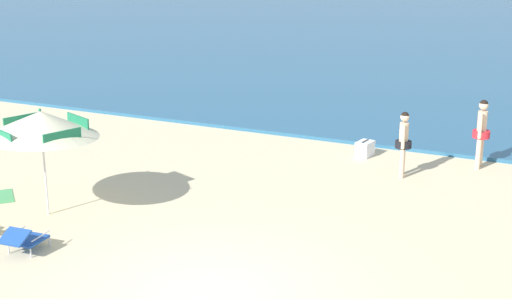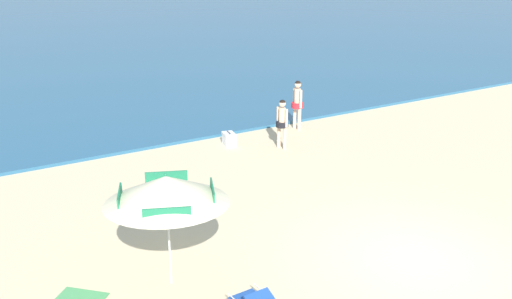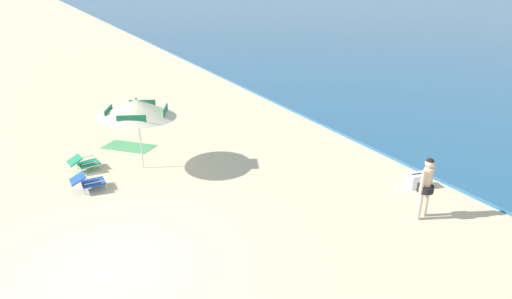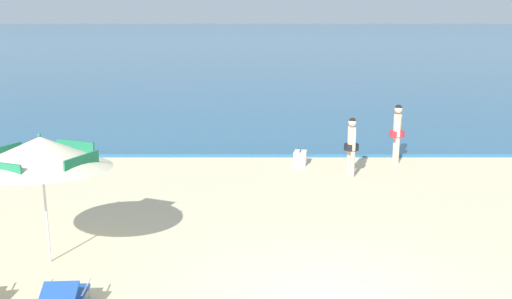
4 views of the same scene
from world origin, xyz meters
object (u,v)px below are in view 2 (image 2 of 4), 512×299
at_px(person_standing_beside, 282,121).
at_px(person_standing_near_shore, 297,101).
at_px(beach_umbrella_striped_main, 166,190).
at_px(cooler_box, 229,139).

bearing_deg(person_standing_beside, person_standing_near_shore, 42.45).
bearing_deg(beach_umbrella_striped_main, person_standing_beside, 41.71).
distance_m(beach_umbrella_striped_main, person_standing_near_shore, 10.39).
bearing_deg(beach_umbrella_striped_main, cooler_box, 53.79).
bearing_deg(person_standing_near_shore, beach_umbrella_striped_main, -138.14).
relative_size(person_standing_beside, cooler_box, 2.89).
bearing_deg(cooler_box, person_standing_beside, -42.96).
height_order(person_standing_near_shore, person_standing_beside, person_standing_near_shore).
distance_m(person_standing_near_shore, person_standing_beside, 2.14).
height_order(person_standing_near_shore, cooler_box, person_standing_near_shore).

